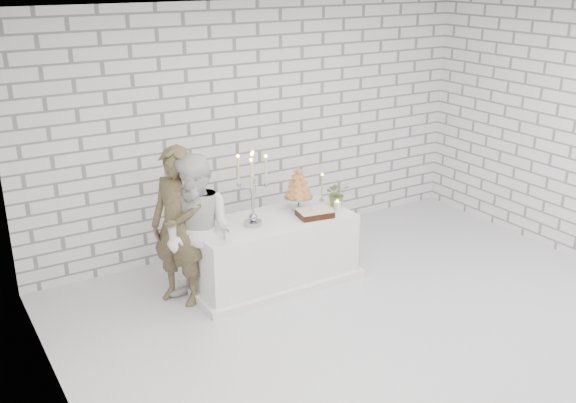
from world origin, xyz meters
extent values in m
cube|color=silver|center=(0.00, 0.00, 0.00)|extent=(6.00, 5.00, 0.01)
cube|color=white|center=(0.00, 0.00, 3.00)|extent=(6.00, 5.00, 0.01)
cube|color=white|center=(0.00, 2.50, 1.50)|extent=(6.00, 0.01, 3.00)
cube|color=white|center=(-3.00, 0.00, 1.50)|extent=(0.01, 5.00, 3.00)
cube|color=white|center=(-0.47, 1.37, 0.38)|extent=(1.80, 0.80, 0.75)
imported|color=#453821|center=(-1.53, 1.49, 0.85)|extent=(0.68, 0.74, 1.69)
imported|color=silver|center=(-1.39, 1.28, 0.82)|extent=(0.93, 0.99, 1.63)
cube|color=black|center=(-0.03, 1.20, 0.79)|extent=(0.41, 0.33, 0.08)
cylinder|color=white|center=(0.27, 1.19, 0.81)|extent=(0.10, 0.10, 0.12)
cylinder|color=beige|center=(0.32, 1.57, 0.91)|extent=(0.06, 0.06, 0.32)
imported|color=#425E2A|center=(0.38, 1.34, 0.90)|extent=(0.34, 0.32, 0.30)
camera|label=1|loc=(-3.76, -4.35, 3.39)|focal=40.43mm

